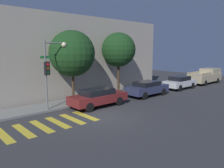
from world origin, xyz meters
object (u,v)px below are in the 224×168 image
sedan_near_corner (98,97)px  tree_midblock (119,50)px  traffic_light_pole (51,64)px  sedan_far_end (180,82)px  pickup_truck (206,76)px  tree_near_corner (72,54)px  sedan_middle (147,88)px

sedan_near_corner → tree_midblock: 6.23m
traffic_light_pole → tree_midblock: 7.76m
sedan_far_end → pickup_truck: pickup_truck is taller
sedan_near_corner → pickup_truck: (17.78, 0.00, 0.21)m
sedan_far_end → sedan_near_corner: bearing=180.0°
traffic_light_pole → tree_near_corner: size_ratio=0.84×
sedan_near_corner → tree_near_corner: tree_near_corner is taller
tree_near_corner → sedan_near_corner: bearing=-75.4°
traffic_light_pole → pickup_truck: traffic_light_pole is taller
sedan_far_end → tree_midblock: 8.28m
pickup_truck → traffic_light_pole: bearing=176.5°
sedan_far_end → pickup_truck: size_ratio=0.75×
sedan_middle → tree_midblock: tree_midblock is taller
traffic_light_pole → sedan_near_corner: bearing=-22.1°
traffic_light_pole → tree_near_corner: bearing=26.0°
tree_near_corner → traffic_light_pole: bearing=-154.0°
traffic_light_pole → tree_near_corner: (2.47, 1.21, 0.70)m
sedan_middle → tree_near_corner: tree_near_corner is taller
traffic_light_pole → pickup_truck: (20.90, -1.27, -2.34)m
sedan_middle → tree_near_corner: size_ratio=0.76×
tree_near_corner → pickup_truck: bearing=-7.6°
tree_midblock → pickup_truck: bearing=-10.5°
tree_near_corner → sedan_middle: bearing=-20.8°
sedan_middle → tree_midblock: size_ratio=0.75×
tree_near_corner → tree_midblock: 5.14m
pickup_truck → tree_midblock: tree_midblock is taller
sedan_middle → tree_near_corner: bearing=159.2°
sedan_far_end → tree_midblock: bearing=160.7°
sedan_middle → pickup_truck: (11.93, 0.00, 0.20)m
pickup_truck → tree_near_corner: 18.84m
traffic_light_pole → sedan_near_corner: 4.22m
sedan_far_end → tree_midblock: tree_midblock is taller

